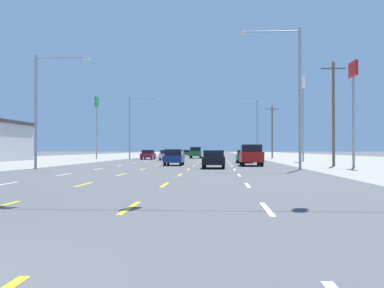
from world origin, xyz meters
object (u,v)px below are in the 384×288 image
sedan_far_right_midfar (244,156)px  sedan_inner_left_distant_a (179,154)px  sedan_inner_right_nearest (214,159)px  hatchback_center_turn_mid (174,157)px  sedan_inner_left_distant_b (186,153)px  suv_center_turn_farthest (196,152)px  pole_sign_right_row_2 (303,98)px  pole_sign_right_row_1 (353,90)px  streetlight_left_row_0 (42,102)px  streetlight_right_row_0 (294,87)px  suv_far_right_near (251,155)px  streetlight_left_row_1 (133,123)px  pole_sign_left_row_2 (97,114)px  sedan_inner_left_far (167,155)px  sedan_far_left_farther (148,155)px  streetlight_right_row_1 (255,125)px

sedan_far_right_midfar → sedan_inner_left_distant_a: size_ratio=1.00×
sedan_inner_right_nearest → hatchback_center_turn_mid: hatchback_center_turn_mid is taller
sedan_inner_left_distant_b → sedan_inner_right_nearest: bearing=-84.0°
suv_center_turn_farthest → pole_sign_right_row_2: size_ratio=0.44×
suv_center_turn_farthest → sedan_inner_left_distant_a: (-3.53, 6.17, -0.27)m
pole_sign_right_row_1 → streetlight_left_row_0: streetlight_left_row_0 is taller
pole_sign_right_row_1 → streetlight_right_row_0: streetlight_right_row_0 is taller
suv_far_right_near → streetlight_left_row_1: streetlight_left_row_1 is taller
suv_far_right_near → pole_sign_right_row_1: (8.19, -4.15, 5.49)m
sedan_far_right_midfar → pole_sign_right_row_2: (7.94, 6.96, 7.38)m
pole_sign_left_row_2 → suv_far_right_near: bearing=-52.5°
pole_sign_left_row_2 → streetlight_left_row_0: (6.22, -38.11, -2.15)m
suv_far_right_near → sedan_inner_left_distant_b: size_ratio=1.09×
sedan_inner_left_far → sedan_far_right_midfar: bearing=-50.4°
sedan_far_left_farther → pole_sign_right_row_2: pole_sign_right_row_2 is taller
sedan_inner_right_nearest → suv_center_turn_farthest: suv_center_turn_farthest is taller
sedan_far_left_farther → streetlight_left_row_0: bearing=-94.9°
sedan_far_right_midfar → streetlight_right_row_0: (2.69, -17.40, 5.44)m
sedan_inner_right_nearest → pole_sign_left_row_2: (-19.54, 35.68, 6.62)m
pole_sign_right_row_1 → streetlight_left_row_0: bearing=-170.9°
sedan_inner_right_nearest → suv_far_right_near: 6.68m
streetlight_right_row_0 → hatchback_center_turn_mid: bearing=138.9°
sedan_inner_right_nearest → streetlight_right_row_1: 35.20m
sedan_far_left_farther → streetlight_left_row_1: streetlight_left_row_1 is taller
pole_sign_left_row_2 → streetlight_right_row_0: 45.91m
pole_sign_right_row_2 → suv_far_right_near: bearing=-115.8°
sedan_inner_left_distant_a → pole_sign_right_row_2: (18.45, -27.16, 7.38)m
hatchback_center_turn_mid → streetlight_right_row_1: 30.22m
hatchback_center_turn_mid → suv_center_turn_farthest: 36.73m
sedan_inner_right_nearest → streetlight_right_row_0: size_ratio=0.42×
sedan_inner_left_far → pole_sign_right_row_2: 20.51m
sedan_inner_right_nearest → sedan_far_right_midfar: bearing=77.4°
streetlight_left_row_0 → streetlight_right_row_1: streetlight_right_row_1 is taller
sedan_far_left_farther → streetlight_right_row_0: 38.36m
sedan_inner_left_distant_b → pole_sign_left_row_2: (-12.44, -31.89, 6.62)m
sedan_inner_right_nearest → streetlight_left_row_1: 37.18m
pole_sign_right_row_2 → hatchback_center_turn_mid: bearing=-133.9°
pole_sign_right_row_1 → pole_sign_right_row_2: bearing=90.9°
pole_sign_left_row_2 → streetlight_left_row_1: 6.58m
sedan_inner_right_nearest → sedan_far_left_farther: size_ratio=1.00×
hatchback_center_turn_mid → sedan_inner_left_distant_b: size_ratio=0.87×
sedan_far_right_midfar → pole_sign_left_row_2: size_ratio=0.44×
sedan_inner_left_distant_b → streetlight_right_row_0: 71.42m
suv_far_right_near → pole_sign_right_row_2: 19.38m
hatchback_center_turn_mid → pole_sign_right_row_1: (15.47, -4.64, 5.74)m
hatchback_center_turn_mid → pole_sign_left_row_2: bearing=118.0°
sedan_inner_left_far → suv_center_turn_farthest: (3.39, 15.41, 0.27)m
sedan_inner_right_nearest → streetlight_left_row_1: streetlight_left_row_1 is taller
hatchback_center_turn_mid → sedan_inner_left_distant_a: hatchback_center_turn_mid is taller
streetlight_left_row_0 → sedan_far_right_midfar: bearing=46.2°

